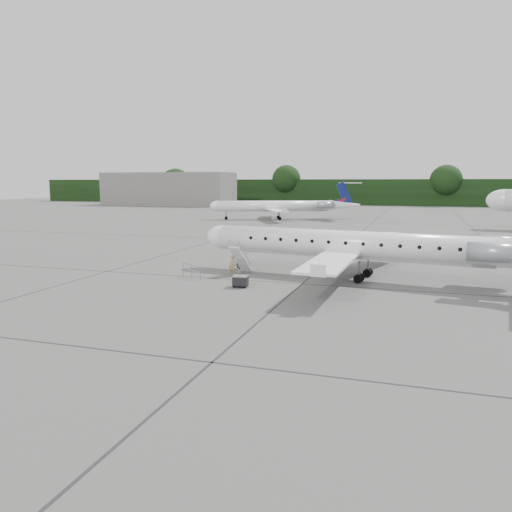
% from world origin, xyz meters
% --- Properties ---
extents(ground, '(320.00, 320.00, 0.00)m').
position_xyz_m(ground, '(0.00, 0.00, 0.00)').
color(ground, '#595956').
rests_on(ground, ground).
extents(treeline, '(260.00, 4.00, 8.00)m').
position_xyz_m(treeline, '(0.00, 130.00, 4.00)').
color(treeline, black).
rests_on(treeline, ground).
extents(terminal_building, '(40.00, 14.00, 10.00)m').
position_xyz_m(terminal_building, '(-70.00, 110.00, 5.00)').
color(terminal_building, slate).
rests_on(terminal_building, ground).
extents(main_regional_jet, '(30.46, 23.95, 7.12)m').
position_xyz_m(main_regional_jet, '(-0.83, 7.30, 3.56)').
color(main_regional_jet, white).
rests_on(main_regional_jet, ground).
extents(airstair, '(1.15, 2.18, 2.23)m').
position_xyz_m(airstair, '(-9.28, 6.48, 1.12)').
color(airstair, white).
rests_on(airstair, ground).
extents(passenger, '(0.65, 0.49, 1.63)m').
position_xyz_m(passenger, '(-9.46, 5.30, 0.81)').
color(passenger, '#997853').
rests_on(passenger, ground).
extents(safety_railing, '(1.96, 1.15, 1.00)m').
position_xyz_m(safety_railing, '(-12.21, 3.85, 0.50)').
color(safety_railing, gray).
rests_on(safety_railing, ground).
extents(baggage_cart, '(1.06, 0.89, 0.85)m').
position_xyz_m(baggage_cart, '(-7.58, 1.85, 0.43)').
color(baggage_cart, black).
rests_on(baggage_cart, ground).
extents(bg_regional_left, '(32.51, 28.06, 7.16)m').
position_xyz_m(bg_regional_left, '(-22.54, 62.56, 3.58)').
color(bg_regional_left, white).
rests_on(bg_regional_left, ground).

